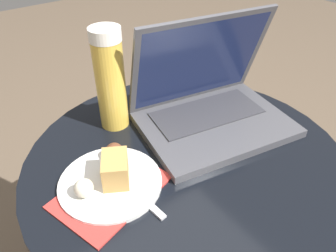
# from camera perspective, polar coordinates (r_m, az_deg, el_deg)

# --- Properties ---
(table) EXTENTS (0.66, 0.66, 0.51)m
(table) POSITION_cam_1_polar(r_m,az_deg,el_deg) (0.80, 2.87, -14.39)
(table) COLOR black
(table) RESTS_ON ground_plane
(napkin) EXTENTS (0.23, 0.19, 0.00)m
(napkin) POSITION_cam_1_polar(r_m,az_deg,el_deg) (0.61, -9.85, -11.11)
(napkin) COLOR #B7332D
(napkin) RESTS_ON table
(laptop) EXTENTS (0.37, 0.30, 0.24)m
(laptop) POSITION_cam_1_polar(r_m,az_deg,el_deg) (0.75, 7.24, 3.99)
(laptop) COLOR #47474C
(laptop) RESTS_ON table
(beer_glass) EXTENTS (0.07, 0.07, 0.23)m
(beer_glass) POSITION_cam_1_polar(r_m,az_deg,el_deg) (0.71, -10.03, 7.91)
(beer_glass) COLOR gold
(beer_glass) RESTS_ON table
(snack_plate) EXTENTS (0.19, 0.19, 0.06)m
(snack_plate) POSITION_cam_1_polar(r_m,az_deg,el_deg) (0.62, -10.00, -8.67)
(snack_plate) COLOR silver
(snack_plate) RESTS_ON table
(fork) EXTENTS (0.04, 0.19, 0.00)m
(fork) POSITION_cam_1_polar(r_m,az_deg,el_deg) (0.62, -7.47, -9.85)
(fork) COLOR silver
(fork) RESTS_ON table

